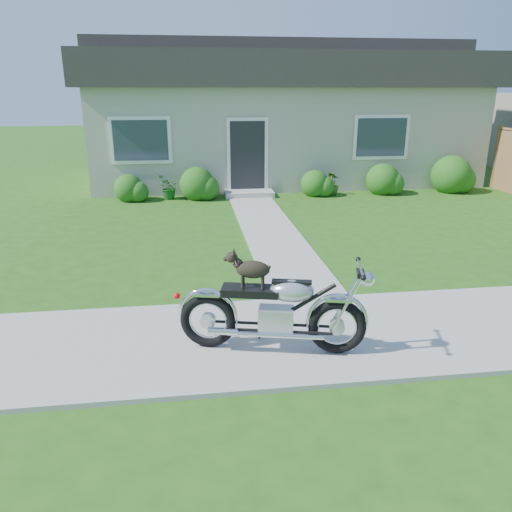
{
  "coord_description": "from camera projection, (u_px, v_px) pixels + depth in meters",
  "views": [
    {
      "loc": [
        -3.22,
        -5.53,
        2.96
      ],
      "look_at": [
        -2.33,
        1.0,
        0.75
      ],
      "focal_mm": 35.0,
      "sensor_mm": 36.0,
      "label": 1
    }
  ],
  "objects": [
    {
      "name": "motorcycle_with_dog",
      "position": [
        275.0,
        309.0,
        5.72
      ],
      "size": [
        2.19,
        0.83,
        1.2
      ],
      "rotation": [
        0.0,
        0.0,
        -0.24
      ],
      "color": "black",
      "rests_on": "sidewalk"
    },
    {
      "name": "shrub_row",
      "position": [
        336.0,
        180.0,
        14.52
      ],
      "size": [
        10.47,
        1.18,
        1.18
      ],
      "color": "#225917",
      "rests_on": "ground"
    },
    {
      "name": "potted_plant_left",
      "position": [
        169.0,
        187.0,
        13.99
      ],
      "size": [
        0.6,
        0.67,
        0.68
      ],
      "primitive_type": "imported",
      "rotation": [
        0.0,
        0.0,
        4.6
      ],
      "color": "#155016",
      "rests_on": "ground"
    },
    {
      "name": "walkway",
      "position": [
        269.0,
        229.0,
        11.04
      ],
      "size": [
        1.2,
        8.0,
        0.03
      ],
      "primitive_type": "cube",
      "color": "#9E9B93",
      "rests_on": "ground"
    },
    {
      "name": "ground",
      "position": [
        442.0,
        327.0,
        6.54
      ],
      "size": [
        80.0,
        80.0,
        0.0
      ],
      "primitive_type": "plane",
      "color": "#235114",
      "rests_on": "ground"
    },
    {
      "name": "potted_plant_right",
      "position": [
        332.0,
        183.0,
        14.59
      ],
      "size": [
        0.53,
        0.53,
        0.67
      ],
      "primitive_type": "imported",
      "rotation": [
        0.0,
        0.0,
        2.23
      ],
      "color": "#2E5F1A",
      "rests_on": "ground"
    },
    {
      "name": "house",
      "position": [
        280.0,
        114.0,
        17.12
      ],
      "size": [
        12.6,
        7.03,
        4.5
      ],
      "color": "#A6A496",
      "rests_on": "ground"
    },
    {
      "name": "sidewalk",
      "position": [
        442.0,
        325.0,
        6.54
      ],
      "size": [
        24.0,
        2.2,
        0.04
      ],
      "primitive_type": "cube",
      "color": "#9E9B93",
      "rests_on": "ground"
    }
  ]
}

